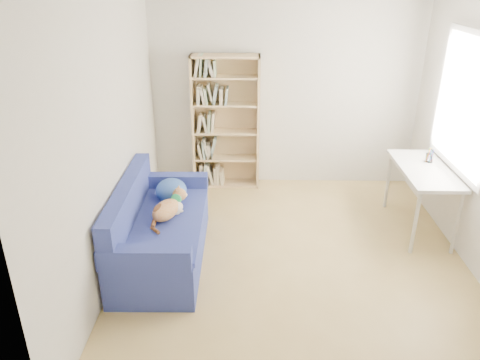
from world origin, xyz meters
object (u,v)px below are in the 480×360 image
bookshelf (226,128)px  pen_cup (429,157)px  sofa (159,230)px  desk (424,175)px

bookshelf → pen_cup: (2.34, -0.97, -0.01)m
sofa → desk: 2.93m
bookshelf → pen_cup: bookshelf is taller
bookshelf → pen_cup: size_ratio=10.93×
desk → pen_cup: size_ratio=7.10×
pen_cup → bookshelf: bearing=157.4°
bookshelf → desk: (2.24, -1.16, -0.14)m
bookshelf → sofa: bearing=-108.1°
sofa → pen_cup: size_ratio=10.52×
sofa → bookshelf: (0.60, 1.83, 0.50)m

